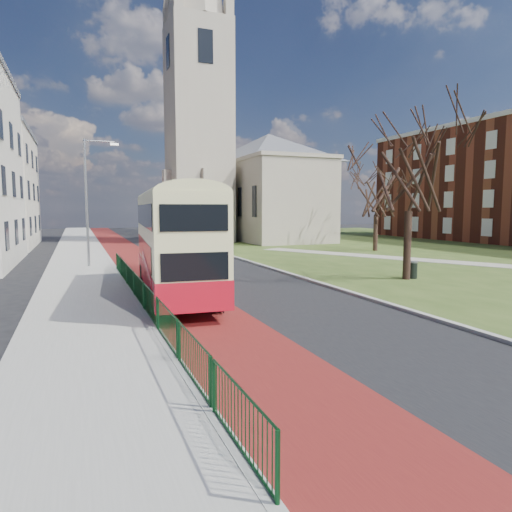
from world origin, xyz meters
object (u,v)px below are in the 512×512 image
streetlamp (89,196)px  bus (174,237)px  winter_tree_far (377,190)px  winter_tree_near (410,156)px  litter_bin (412,270)px

streetlamp → bus: (3.05, -11.60, -2.01)m
streetlamp → winter_tree_far: size_ratio=1.03×
streetlamp → winter_tree_near: 19.34m
winter_tree_near → litter_bin: size_ratio=10.22×
winter_tree_far → litter_bin: 17.05m
winter_tree_near → winter_tree_far: size_ratio=1.19×
bus → litter_bin: size_ratio=12.07×
bus → winter_tree_near: (12.43, 0.16, 3.91)m
winter_tree_near → litter_bin: bearing=15.6°
streetlamp → bus: streetlamp is taller
streetlamp → winter_tree_far: streetlamp is taller
winter_tree_near → winter_tree_far: bearing=59.4°
winter_tree_far → winter_tree_near: bearing=-120.6°
streetlamp → litter_bin: 19.99m
bus → winter_tree_far: winter_tree_far is taller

